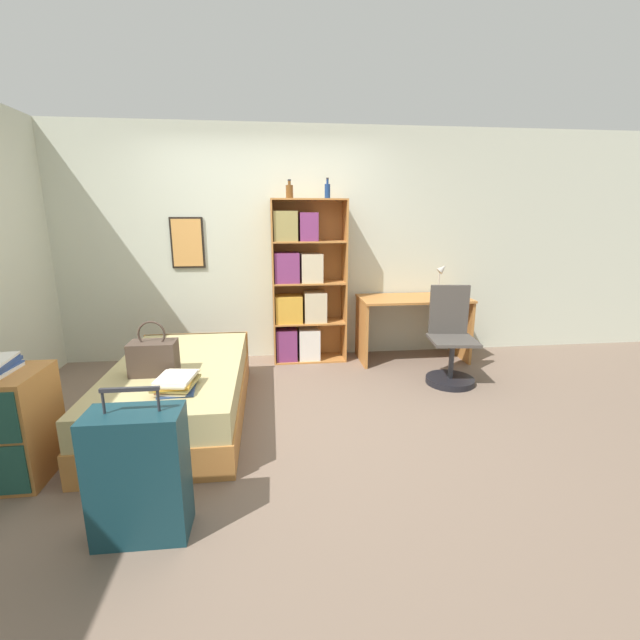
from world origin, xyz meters
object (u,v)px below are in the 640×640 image
desk_chair (450,352)px  bottle_brown (327,191)px  bottle_green (289,191)px  bed (180,390)px  book_stack_on_bed (176,383)px  desk_lamp (441,274)px  handbag (154,357)px  bookcase (301,288)px  suitcase (139,475)px  desk (413,316)px

desk_chair → bottle_brown: bearing=143.2°
bottle_brown → bottle_green: bearing=-176.7°
bed → bottle_green: size_ratio=9.96×
book_stack_on_bed → desk_chair: 2.64m
desk_lamp → desk_chair: 1.06m
handbag → bookcase: bookcase is taller
bottle_green → bottle_brown: 0.41m
handbag → book_stack_on_bed: (0.23, -0.33, -0.08)m
handbag → bottle_brown: bearing=45.0°
book_stack_on_bed → suitcase: bearing=-91.5°
bed → desk_chair: (2.53, 0.47, 0.08)m
bottle_brown → desk: 1.69m
book_stack_on_bed → bottle_brown: size_ratio=1.78×
bottle_brown → desk_chair: bearing=-36.8°
handbag → bottle_green: (1.12, 1.50, 1.29)m
bookcase → bottle_green: bottle_green is taller
handbag → bookcase: size_ratio=0.23×
suitcase → desk_chair: bearing=37.2°
handbag → bottle_brown: bottle_brown is taller
handbag → desk_lamp: 3.23m
book_stack_on_bed → desk_lamp: (2.62, 1.82, 0.48)m
suitcase → bottle_brown: 3.39m
bottle_brown → desk: bottle_brown is taller
desk → suitcase: bearing=-131.7°
bookcase → bottle_green: size_ratio=9.38×
suitcase → handbag: bearing=99.8°
book_stack_on_bed → bottle_brown: bottle_brown is taller
suitcase → desk_lamp: 3.81m
bed → bottle_green: (0.99, 1.29, 1.66)m
bottle_green → desk_lamp: bottle_green is taller
bottle_brown → desk_lamp: 1.60m
handbag → bed: bearing=59.3°
bed → suitcase: size_ratio=2.33×
handbag → bottle_green: 2.28m
bed → bookcase: 1.83m
bed → desk_lamp: bearing=25.1°
bottle_green → bottle_brown: size_ratio=0.89×
bottle_green → desk: size_ratio=0.16×
book_stack_on_bed → bed: bearing=100.6°
suitcase → bottle_green: bottle_green is taller
desk → bottle_green: bearing=175.7°
desk_lamp → bookcase: bearing=178.5°
bed → bookcase: (1.11, 1.32, 0.61)m
handbag → book_stack_on_bed: size_ratio=1.08×
desk → desk_chair: size_ratio=1.28×
bookcase → suitcase: bearing=-110.8°
handbag → desk_chair: desk_chair is taller
bottle_brown → handbag: bearing=-135.0°
handbag → bottle_brown: 2.52m
bookcase → desk_chair: bookcase is taller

